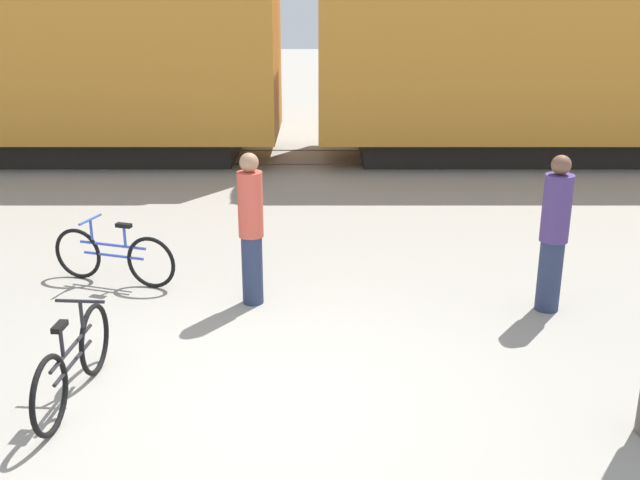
{
  "coord_description": "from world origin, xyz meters",
  "views": [
    {
      "loc": [
        0.47,
        -6.02,
        3.6
      ],
      "look_at": [
        0.44,
        1.31,
        1.1
      ],
      "focal_mm": 42.0,
      "sensor_mm": 36.0,
      "label": 1
    }
  ],
  "objects_px": {
    "bicycle_black": "(76,363)",
    "person_in_purple": "(557,234)",
    "bicycle_blue": "(117,256)",
    "freight_train": "(301,14)",
    "person_in_red": "(254,228)"
  },
  "relations": [
    {
      "from": "bicycle_black",
      "to": "person_in_purple",
      "type": "distance_m",
      "value": 5.31
    },
    {
      "from": "bicycle_blue",
      "to": "person_in_purple",
      "type": "height_order",
      "value": "person_in_purple"
    },
    {
      "from": "freight_train",
      "to": "person_in_red",
      "type": "relative_size",
      "value": 27.06
    },
    {
      "from": "bicycle_blue",
      "to": "bicycle_black",
      "type": "height_order",
      "value": "bicycle_black"
    },
    {
      "from": "person_in_red",
      "to": "bicycle_black",
      "type": "bearing_deg",
      "value": -118.22
    },
    {
      "from": "bicycle_black",
      "to": "person_in_red",
      "type": "distance_m",
      "value": 2.7
    },
    {
      "from": "person_in_purple",
      "to": "bicycle_black",
      "type": "bearing_deg",
      "value": 65.57
    },
    {
      "from": "freight_train",
      "to": "person_in_purple",
      "type": "bearing_deg",
      "value": -69.15
    },
    {
      "from": "freight_train",
      "to": "bicycle_blue",
      "type": "bearing_deg",
      "value": -106.23
    },
    {
      "from": "bicycle_black",
      "to": "person_in_purple",
      "type": "bearing_deg",
      "value": 22.51
    },
    {
      "from": "bicycle_blue",
      "to": "person_in_purple",
      "type": "relative_size",
      "value": 0.9
    },
    {
      "from": "person_in_purple",
      "to": "bicycle_blue",
      "type": "bearing_deg",
      "value": 34.11
    },
    {
      "from": "bicycle_blue",
      "to": "person_in_red",
      "type": "xyz_separation_m",
      "value": [
        1.81,
        -0.63,
        0.58
      ]
    },
    {
      "from": "bicycle_black",
      "to": "person_in_purple",
      "type": "height_order",
      "value": "person_in_purple"
    },
    {
      "from": "freight_train",
      "to": "person_in_purple",
      "type": "xyz_separation_m",
      "value": [
        3.12,
        -8.19,
        -2.1
      ]
    }
  ]
}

